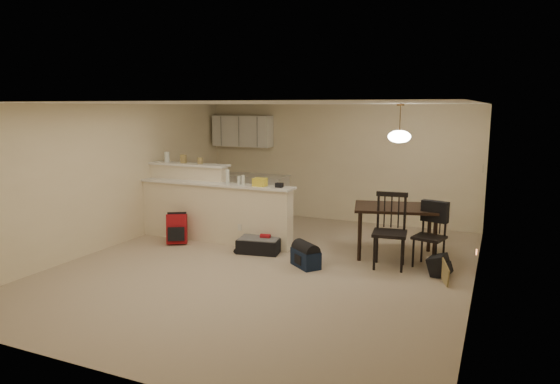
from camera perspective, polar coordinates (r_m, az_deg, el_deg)
The scene contains 22 objects.
room at distance 7.59m, azimuth -1.46°, elevation 0.62°, with size 7.00×7.02×2.50m.
breakfast_bar at distance 9.40m, azimuth -8.58°, elevation -1.69°, with size 3.08×0.58×1.39m.
upper_cabinets at distance 11.47m, azimuth -4.31°, elevation 6.96°, with size 1.40×0.34×0.70m, color white.
kitchen_counter at distance 11.42m, azimuth -3.64°, elevation -0.37°, with size 1.80×0.60×0.90m, color white.
thermostat at distance 8.38m, azimuth 22.21°, elevation 2.48°, with size 0.02×0.12×0.12m, color beige.
jar at distance 9.90m, azimuth -12.80°, elevation 3.92°, with size 0.10×0.10×0.20m, color silver.
cereal_box at distance 9.68m, azimuth -10.98°, elevation 3.74°, with size 0.10×0.07×0.16m, color #9F8952.
small_box at distance 9.47m, azimuth -9.10°, elevation 3.54°, with size 0.08×0.06×0.12m, color #9F8952.
bottle_a at distance 8.94m, azimuth -6.01°, elevation 1.76°, with size 0.07×0.07×0.26m, color silver.
bottle_b at distance 8.80m, azimuth -4.23°, elevation 1.39°, with size 0.06×0.06×0.18m, color silver.
bag_lump at distance 8.65m, azimuth -2.31°, elevation 1.14°, with size 0.22×0.18×0.14m, color #9F8952.
pouch at distance 8.50m, azimuth -0.08°, elevation 0.79°, with size 0.12×0.10×0.08m, color #9F8952.
extra_item_x at distance 8.84m, azimuth -4.71°, elevation 1.35°, with size 0.06×0.06×0.16m, color silver.
dining_table at distance 8.41m, azimuth 13.15°, elevation -2.29°, with size 1.52×1.20×0.84m.
pendant_lamp at distance 8.24m, azimuth 13.49°, elevation 6.25°, with size 0.36×0.36×0.62m.
dining_chair_near at distance 7.82m, azimuth 12.44°, elevation -4.40°, with size 0.50×0.48×1.15m, color black, non-canonical shape.
dining_chair_far at distance 8.02m, azimuth 16.69°, elevation -4.80°, with size 0.43×0.41×0.99m, color black, non-canonical shape.
suitcase at distance 8.55m, azimuth -2.38°, elevation -6.12°, with size 0.70×0.46×0.24m, color black.
red_backpack at distance 9.23m, azimuth -11.70°, elevation -4.16°, with size 0.36×0.22×0.53m, color #A21219.
navy_duffel at distance 7.79m, azimuth 2.95°, elevation -7.57°, with size 0.50×0.27×0.27m, color #111D36.
black_daypack at distance 7.77m, azimuth 17.72°, elevation -8.02°, with size 0.33×0.24×0.29m, color black.
cardboard_sheet at distance 7.45m, azimuth 18.34°, elevation -8.80°, with size 0.39×0.02×0.29m, color #9F8952.
Camera 1 is at (3.22, -6.77, 2.46)m, focal length 32.00 mm.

